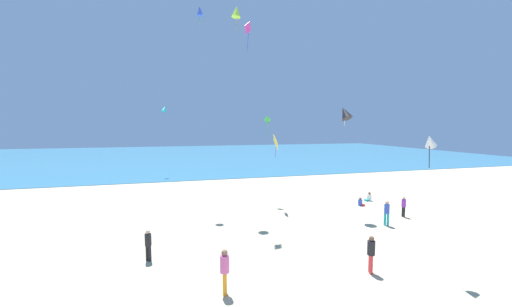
% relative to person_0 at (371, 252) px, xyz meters
% --- Properties ---
extents(ground_plane, '(120.00, 120.00, 0.00)m').
position_rel_person_0_xyz_m(ground_plane, '(-3.41, 6.89, -0.90)').
color(ground_plane, '#C6B58C').
extents(ocean_water, '(120.00, 60.00, 0.05)m').
position_rel_person_0_xyz_m(ocean_water, '(-3.41, 53.06, -0.87)').
color(ocean_water, teal).
rests_on(ocean_water, ground_plane).
extents(person_0, '(0.40, 0.40, 1.55)m').
position_rel_person_0_xyz_m(person_0, '(0.00, 0.00, 0.00)').
color(person_0, red).
rests_on(person_0, ground_plane).
extents(person_3, '(0.57, 0.51, 0.65)m').
position_rel_person_0_xyz_m(person_3, '(5.88, 9.16, -0.66)').
color(person_3, blue).
rests_on(person_3, ground_plane).
extents(person_4, '(0.40, 0.40, 1.44)m').
position_rel_person_0_xyz_m(person_4, '(-8.84, 3.56, -0.07)').
color(person_4, black).
rests_on(person_4, ground_plane).
extents(person_5, '(0.39, 0.39, 1.65)m').
position_rel_person_0_xyz_m(person_5, '(-6.00, 0.03, 0.06)').
color(person_5, orange).
rests_on(person_5, ground_plane).
extents(person_6, '(0.30, 0.30, 1.37)m').
position_rel_person_0_xyz_m(person_6, '(6.92, 5.96, -0.10)').
color(person_6, black).
rests_on(person_6, ground_plane).
extents(person_7, '(0.61, 0.39, 0.72)m').
position_rel_person_0_xyz_m(person_7, '(7.43, 10.28, -0.63)').
color(person_7, white).
rests_on(person_7, ground_plane).
extents(person_8, '(0.43, 0.43, 1.52)m').
position_rel_person_0_xyz_m(person_8, '(4.64, 4.79, -0.02)').
color(person_8, '#19ADB2').
rests_on(person_8, ground_plane).
extents(kite_green, '(0.50, 0.42, 1.60)m').
position_rel_person_0_xyz_m(kite_green, '(-0.56, 12.28, 5.53)').
color(kite_green, green).
extents(kite_magenta, '(0.55, 0.57, 1.77)m').
position_rel_person_0_xyz_m(kite_magenta, '(-3.17, 8.00, 10.95)').
color(kite_magenta, '#DB3DA8').
extents(kite_white, '(0.74, 0.65, 1.42)m').
position_rel_person_0_xyz_m(kite_white, '(2.30, -0.37, 4.49)').
color(kite_white, white).
extents(kite_black, '(1.01, 1.22, 1.43)m').
position_rel_person_0_xyz_m(kite_black, '(3.41, 7.66, 5.99)').
color(kite_black, black).
extents(kite_teal, '(0.95, 1.01, 1.19)m').
position_rel_person_0_xyz_m(kite_teal, '(-8.72, 27.93, 7.25)').
color(kite_teal, '#1EADAD').
extents(kite_lime, '(0.90, 0.87, 1.69)m').
position_rel_person_0_xyz_m(kite_lime, '(-3.32, 10.65, 12.90)').
color(kite_lime, '#99DB33').
extents(kite_yellow, '(0.37, 1.16, 1.65)m').
position_rel_person_0_xyz_m(kite_yellow, '(-0.56, 10.30, 3.94)').
color(kite_yellow, yellow).
extents(kite_blue, '(0.61, 0.57, 1.31)m').
position_rel_person_0_xyz_m(kite_blue, '(-5.60, 12.87, 13.51)').
color(kite_blue, blue).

